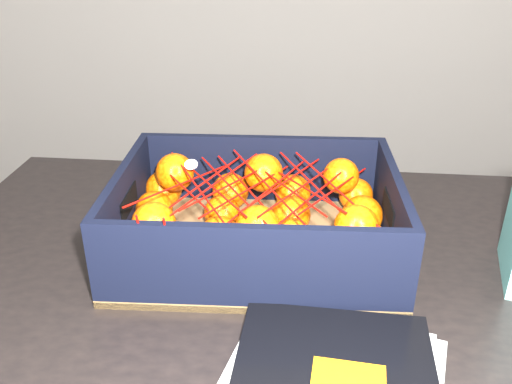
{
  "coord_description": "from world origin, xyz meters",
  "views": [
    {
      "loc": [
        0.25,
        -0.55,
        1.19
      ],
      "look_at": [
        0.22,
        0.1,
        0.86
      ],
      "focal_mm": 38.46,
      "sensor_mm": 36.0,
      "label": 1
    }
  ],
  "objects": [
    {
      "name": "table",
      "position": [
        0.32,
        0.02,
        0.65
      ],
      "size": [
        1.23,
        0.85,
        0.75
      ],
      "color": "black",
      "rests_on": "ground"
    },
    {
      "name": "produce_crate",
      "position": [
        0.22,
        0.13,
        0.79
      ],
      "size": [
        0.39,
        0.29,
        0.12
      ],
      "color": "olive",
      "rests_on": "table"
    },
    {
      "name": "clementine_heap",
      "position": [
        0.22,
        0.13,
        0.8
      ],
      "size": [
        0.37,
        0.28,
        0.11
      ],
      "color": "#E85404",
      "rests_on": "produce_crate"
    },
    {
      "name": "mesh_net",
      "position": [
        0.21,
        0.12,
        0.85
      ],
      "size": [
        0.33,
        0.26,
        0.09
      ],
      "color": "#B80B06",
      "rests_on": "clementine_heap"
    }
  ]
}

